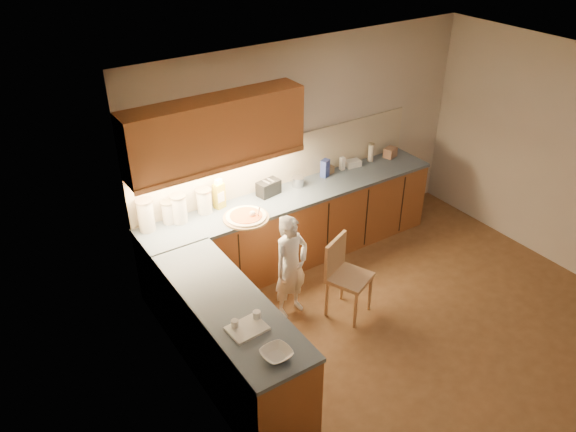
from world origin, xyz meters
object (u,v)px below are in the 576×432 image
object	(u,v)px
oil_jug	(219,195)
toaster	(269,188)
wooden_chair	(344,272)
child	(291,267)
pizza_on_board	(246,217)

from	to	relation	value
oil_jug	toaster	xyz separation A→B (m)	(0.61, -0.05, -0.07)
toaster	wooden_chair	bearing A→B (deg)	-92.89
child	pizza_on_board	bearing A→B (deg)	95.23
child	oil_jug	size ratio (longest dim) A/B	3.39
oil_jug	toaster	distance (m)	0.61
oil_jug	child	bearing A→B (deg)	-73.83
wooden_chair	toaster	world-z (taller)	toaster
pizza_on_board	oil_jug	distance (m)	0.42
child	oil_jug	xyz separation A→B (m)	(-0.29, 1.00, 0.49)
pizza_on_board	wooden_chair	world-z (taller)	pizza_on_board
toaster	child	bearing A→B (deg)	-118.46
wooden_chair	toaster	xyz separation A→B (m)	(-0.15, 1.25, 0.49)
child	toaster	bearing A→B (deg)	61.69
wooden_chair	oil_jug	xyz separation A→B (m)	(-0.76, 1.29, 0.56)
oil_jug	toaster	bearing A→B (deg)	-4.39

